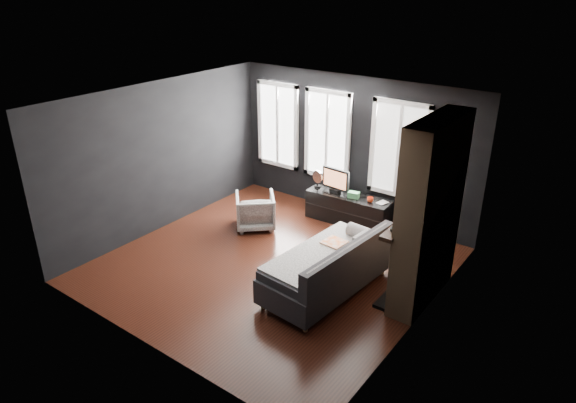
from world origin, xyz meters
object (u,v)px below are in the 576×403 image
Objects in this scene: mug at (370,199)px; book at (380,197)px; sofa at (327,264)px; armchair at (255,209)px; monitor at (336,179)px; media_console at (349,209)px; mantel_vase at (425,200)px.

book is (0.13, 0.10, 0.04)m from mug.
armchair is at bearing 160.58° from sofa.
monitor reaches higher than book.
sofa is 2.20m from mug.
monitor reaches higher than armchair.
mug is 0.57× the size of book.
sofa is at bearing -70.30° from media_console.
media_console is at bearing 9.94° from monitor.
media_console is 2.37m from mantel_vase.
mug is at bearing -7.94° from media_console.
monitor is at bearing 178.52° from mug.
sofa is 2.42m from armchair.
sofa is at bearing 112.89° from armchair.
mug is (0.75, -0.02, -0.21)m from monitor.
monitor is (1.01, 1.18, 0.47)m from armchair.
mantel_vase is (3.15, 0.15, 0.97)m from armchair.
armchair is (-2.20, 1.00, -0.10)m from sofa.
sofa reaches higher than book.
mantel_vase reaches higher than armchair.
monitor is 2.97× the size of book.
book is (0.88, 0.09, -0.17)m from monitor.
book is at bearing 102.76° from sofa.
sofa is at bearing -129.63° from mantel_vase.
book is (-0.31, 2.26, 0.20)m from sofa.
armchair is 1.20× the size of monitor.
mug is 0.17m from book.
sofa is 10.50× the size of book.
mug is at bearing 144.09° from mantel_vase.
monitor is (-0.29, -0.02, 0.55)m from media_console.
monitor is 2.43m from mantel_vase.
sofa is 2.38m from media_console.
armchair is 6.20× the size of mug.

